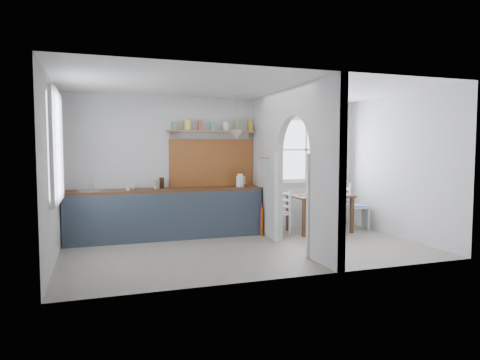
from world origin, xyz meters
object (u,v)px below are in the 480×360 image
object	(u,v)px
vase	(319,190)
chair_right	(356,206)
kettle	(240,180)
chair_left	(277,212)
dining_table	(319,213)

from	to	relation	value
vase	chair_right	bearing A→B (deg)	-6.51
chair_right	kettle	size ratio (longest dim) A/B	3.89
chair_left	chair_right	size ratio (longest dim) A/B	0.89
chair_right	kettle	distance (m)	2.45
chair_right	kettle	bearing A→B (deg)	95.56
kettle	chair_right	bearing A→B (deg)	-14.37
chair_right	chair_left	bearing A→B (deg)	104.88
kettle	vase	size ratio (longest dim) A/B	1.37
dining_table	vase	bearing A→B (deg)	63.34
chair_right	dining_table	bearing A→B (deg)	107.55
dining_table	chair_left	bearing A→B (deg)	176.97
chair_left	vase	xyz separation A→B (m)	(0.97, 0.13, 0.39)
dining_table	chair_right	world-z (taller)	chair_right
chair_right	kettle	world-z (taller)	kettle
dining_table	kettle	xyz separation A→B (m)	(-1.50, 0.39, 0.66)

